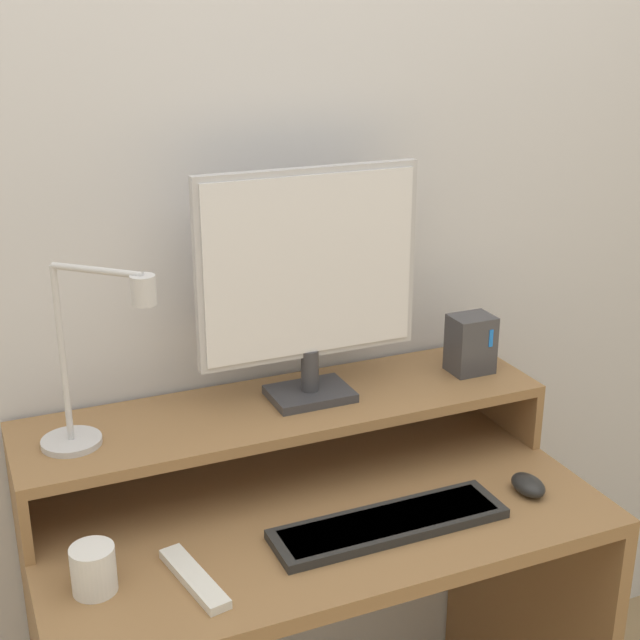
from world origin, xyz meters
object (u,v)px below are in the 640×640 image
at_px(desk_lamp, 92,373).
at_px(keyboard, 389,523).
at_px(mouse, 528,485).
at_px(mug, 93,569).
at_px(router_dock, 471,344).
at_px(remote_control, 194,578).
at_px(monitor, 309,276).

height_order(desk_lamp, keyboard, desk_lamp).
height_order(mouse, mug, mug).
xyz_separation_m(router_dock, remote_control, (-0.71, -0.29, -0.20)).
bearing_deg(mug, desk_lamp, 75.02).
bearing_deg(mug, keyboard, -3.21).
xyz_separation_m(monitor, mug, (-0.49, -0.26, -0.37)).
distance_m(desk_lamp, router_dock, 0.81).
distance_m(router_dock, keyboard, 0.48).
bearing_deg(mug, mouse, -1.95).
relative_size(router_dock, mug, 1.57).
height_order(router_dock, keyboard, router_dock).
bearing_deg(mouse, remote_control, -178.69).
relative_size(desk_lamp, remote_control, 1.77).
distance_m(monitor, desk_lamp, 0.45).
bearing_deg(desk_lamp, mug, -104.98).
bearing_deg(monitor, remote_control, -138.07).
bearing_deg(router_dock, mouse, -96.20).
bearing_deg(mouse, router_dock, 83.80).
distance_m(desk_lamp, keyboard, 0.60).
height_order(keyboard, remote_control, keyboard).
bearing_deg(mug, router_dock, 15.89).
relative_size(monitor, mouse, 5.64).
height_order(keyboard, mouse, mouse).
bearing_deg(desk_lamp, keyboard, -26.34).
bearing_deg(desk_lamp, mouse, -16.64).
relative_size(router_dock, keyboard, 0.29).
bearing_deg(remote_control, desk_lamp, 111.93).
bearing_deg(mouse, monitor, 140.21).
bearing_deg(monitor, mouse, -39.79).
distance_m(monitor, remote_control, 0.60).
bearing_deg(remote_control, monitor, 41.93).
bearing_deg(desk_lamp, monitor, 6.95).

